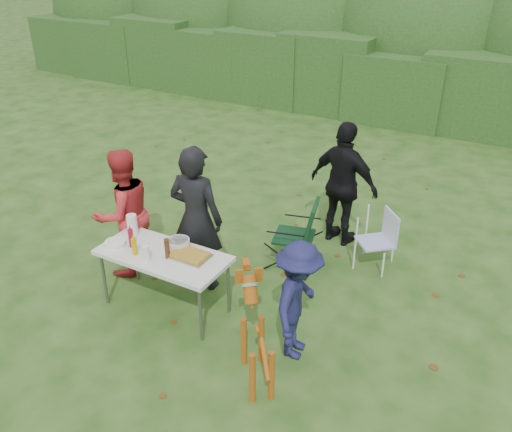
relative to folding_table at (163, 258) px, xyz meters
The scene contains 20 objects.
ground 0.80m from the folding_table, 44.09° to the left, with size 80.00×80.00×0.00m, color #1E4211.
hedge_row 8.29m from the folding_table, 87.97° to the left, with size 22.00×1.40×1.70m, color #23471C.
shrub_backdrop 9.93m from the folding_table, 88.30° to the left, with size 20.00×2.60×3.20m, color #3D6628.
folding_table is the anchor object (origin of this frame).
person_cook 0.64m from the folding_table, 84.64° to the left, with size 0.67×0.44×1.84m, color black.
person_red_jacket 1.00m from the folding_table, 156.23° to the left, with size 0.81×0.63×1.67m, color red.
person_black_puffy 2.72m from the folding_table, 63.71° to the left, with size 1.03×0.43×1.76m, color black.
child 1.66m from the folding_table, ahead, with size 0.86×0.49×1.32m, color #191B48.
dog 1.59m from the folding_table, 18.65° to the right, with size 1.03×0.41×0.97m, color #974B11, non-canonical shape.
camping_chair 1.82m from the folding_table, 60.86° to the left, with size 0.58×0.58×0.93m, color black, non-canonical shape.
lawn_chair 2.76m from the folding_table, 48.36° to the left, with size 0.46×0.46×0.78m, color #5974C1, non-canonical shape.
food_tray 0.33m from the folding_table, 15.27° to the left, with size 0.45×0.30×0.02m, color #B7B7BA.
focaccia_bread 0.33m from the folding_table, 15.27° to the left, with size 0.40×0.26×0.04m, color #AA8728.
mustard_bottle 0.34m from the folding_table, 148.11° to the right, with size 0.06×0.06×0.20m, color #CAA500.
ketchup_bottle 0.44m from the folding_table, behind, with size 0.06×0.06×0.22m, color maroon.
beer_bottle 0.21m from the folding_table, 22.22° to the right, with size 0.06×0.06×0.24m, color #47230F.
paper_towel_roll 0.62m from the folding_table, 163.24° to the left, with size 0.12×0.12×0.26m, color white.
cup_stack 0.25m from the folding_table, 110.21° to the right, with size 0.08×0.08×0.18m, color white.
pasta_bowl 0.24m from the folding_table, 69.02° to the left, with size 0.26×0.26×0.10m, color silver.
plate_stack 0.61m from the folding_table, 169.28° to the right, with size 0.24×0.24×0.05m, color white.
Camera 1 is at (3.13, -4.27, 3.97)m, focal length 38.00 mm.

